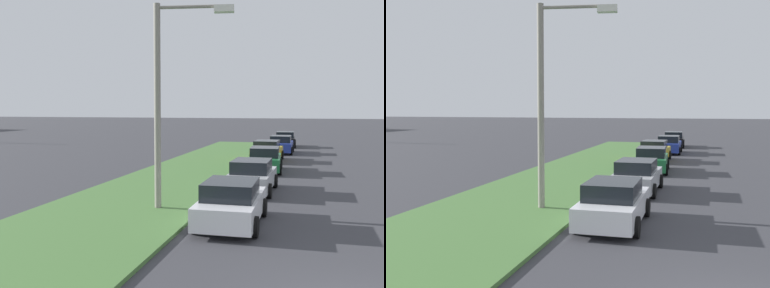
# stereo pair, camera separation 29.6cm
# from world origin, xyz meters

# --- Properties ---
(grass_median) EXTENTS (60.00, 6.00, 0.12)m
(grass_median) POSITION_xyz_m (10.00, 8.07, 0.06)
(grass_median) COLOR #477238
(grass_median) RESTS_ON ground
(parked_car_white) EXTENTS (4.32, 2.07, 1.47)m
(parked_car_white) POSITION_xyz_m (6.21, 3.72, 0.72)
(parked_car_white) COLOR silver
(parked_car_white) RESTS_ON ground
(parked_car_silver) EXTENTS (4.32, 2.05, 1.47)m
(parked_car_silver) POSITION_xyz_m (12.17, 3.85, 0.72)
(parked_car_silver) COLOR #B2B5BA
(parked_car_silver) RESTS_ON ground
(parked_car_green) EXTENTS (4.39, 2.20, 1.47)m
(parked_car_green) POSITION_xyz_m (18.91, 4.00, 0.72)
(parked_car_green) COLOR #1E6B38
(parked_car_green) RESTS_ON ground
(parked_car_yellow) EXTENTS (4.35, 2.12, 1.47)m
(parked_car_yellow) POSITION_xyz_m (24.38, 4.42, 0.72)
(parked_car_yellow) COLOR gold
(parked_car_yellow) RESTS_ON ground
(parked_car_blue) EXTENTS (4.31, 2.04, 1.47)m
(parked_car_blue) POSITION_xyz_m (30.22, 3.87, 0.72)
(parked_car_blue) COLOR #23389E
(parked_car_blue) RESTS_ON ground
(parked_car_black) EXTENTS (4.38, 2.17, 1.47)m
(parked_car_black) POSITION_xyz_m (36.57, 3.93, 0.72)
(parked_car_black) COLOR black
(parked_car_black) RESTS_ON ground
(streetlight) EXTENTS (0.70, 2.87, 7.50)m
(streetlight) POSITION_xyz_m (7.59, 6.34, 4.39)
(streetlight) COLOR gray
(streetlight) RESTS_ON ground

